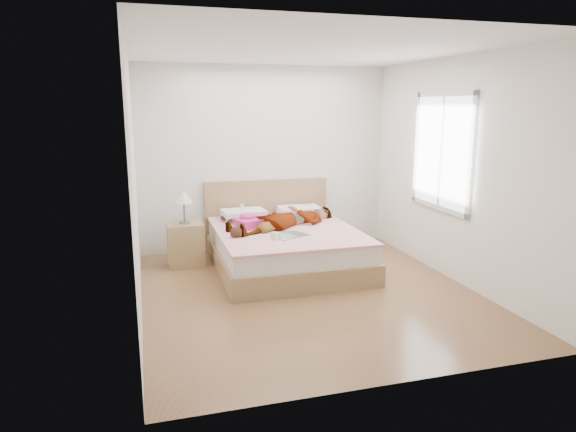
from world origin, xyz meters
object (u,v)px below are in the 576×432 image
at_px(coffee_mug, 275,236).
at_px(bed, 284,245).
at_px(plush_toy, 237,231).
at_px(towel, 250,222).
at_px(magazine, 291,235).
at_px(phone, 243,206).
at_px(nightstand, 186,241).
at_px(woman, 286,216).

bearing_deg(coffee_mug, bed, 64.14).
bearing_deg(plush_toy, towel, 59.79).
bearing_deg(towel, plush_toy, -120.21).
distance_m(magazine, coffee_mug, 0.26).
bearing_deg(towel, phone, 91.26).
distance_m(plush_toy, nightstand, 0.91).
bearing_deg(phone, magazine, -93.42).
xyz_separation_m(woman, plush_toy, (-0.74, -0.44, -0.05)).
xyz_separation_m(towel, magazine, (0.38, -0.58, -0.07)).
relative_size(phone, coffee_mug, 0.86).
xyz_separation_m(woman, bed, (-0.07, -0.15, -0.35)).
relative_size(coffee_mug, plush_toy, 0.50).
relative_size(phone, towel, 0.24).
relative_size(magazine, plush_toy, 2.09).
relative_size(phone, magazine, 0.20).
relative_size(woman, coffee_mug, 13.70).
distance_m(woman, plush_toy, 0.86).
bearing_deg(bed, plush_toy, -156.51).
bearing_deg(bed, towel, 162.13).
relative_size(bed, magazine, 4.10).
bearing_deg(nightstand, bed, -17.47).
distance_m(bed, magazine, 0.50).
height_order(plush_toy, nightstand, nightstand).
bearing_deg(plush_toy, phone, 74.09).
bearing_deg(phone, bed, -76.88).
bearing_deg(nightstand, phone, 11.75).
bearing_deg(nightstand, woman, -10.32).
bearing_deg(phone, coffee_mug, -106.81).
bearing_deg(towel, bed, -17.87).
height_order(towel, plush_toy, towel).
distance_m(coffee_mug, plush_toy, 0.48).
bearing_deg(bed, phone, 128.09).
bearing_deg(woman, nightstand, -125.30).
height_order(coffee_mug, plush_toy, plush_toy).
bearing_deg(magazine, phone, 111.55).
relative_size(bed, coffee_mug, 17.18).
bearing_deg(coffee_mug, phone, 98.16).
relative_size(woman, magazine, 3.27).
height_order(phone, plush_toy, phone).
bearing_deg(magazine, nightstand, 145.10).
bearing_deg(magazine, coffee_mug, -152.64).
xyz_separation_m(phone, towel, (0.01, -0.41, -0.12)).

